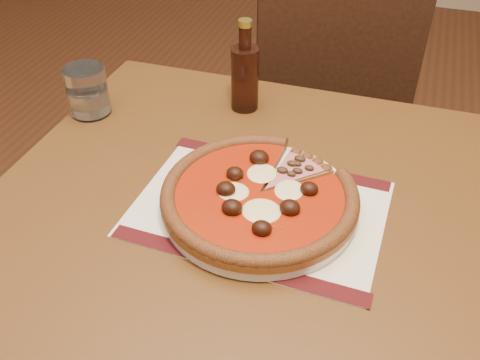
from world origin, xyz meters
name	(u,v)px	position (x,y,z in m)	size (l,w,h in m)	color
table	(236,246)	(0.81, -0.08, 0.65)	(0.80, 0.80, 0.75)	brown
chair_far	(324,103)	(0.82, 0.68, 0.51)	(0.55, 0.55, 0.89)	black
placemat	(259,208)	(0.85, -0.08, 0.75)	(0.38, 0.27, 0.00)	white
plate	(259,204)	(0.85, -0.08, 0.76)	(0.30, 0.30, 0.02)	white
pizza	(259,194)	(0.85, -0.08, 0.78)	(0.31, 0.31, 0.04)	#AA6429
ham_slice	(302,174)	(0.90, -0.01, 0.78)	(0.09, 0.13, 0.02)	#AA6429
water_glass	(87,91)	(0.44, 0.09, 0.80)	(0.08, 0.08, 0.10)	white
bottle	(245,75)	(0.73, 0.21, 0.82)	(0.05, 0.05, 0.18)	black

